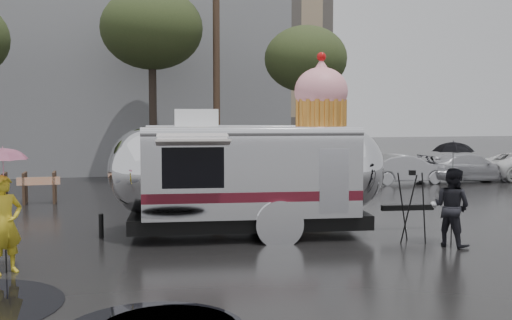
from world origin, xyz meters
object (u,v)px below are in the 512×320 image
object	(u,v)px
tripod	(412,198)
person_left	(5,225)
person_right	(452,207)
airstream_trailer	(252,169)

from	to	relation	value
tripod	person_left	bearing A→B (deg)	-163.90
person_right	tripod	size ratio (longest dim) A/B	1.05
airstream_trailer	tripod	world-z (taller)	airstream_trailer
tripod	person_right	bearing A→B (deg)	-31.38
airstream_trailer	tripod	bearing A→B (deg)	-21.94
person_left	tripod	size ratio (longest dim) A/B	1.09
airstream_trailer	person_left	xyz separation A→B (m)	(-5.13, -2.36, -0.66)
airstream_trailer	person_right	world-z (taller)	airstream_trailer
person_right	tripod	xyz separation A→B (m)	(-0.63, 0.59, 0.13)
airstream_trailer	person_right	distance (m)	4.56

